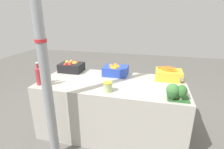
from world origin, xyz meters
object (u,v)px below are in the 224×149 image
Objects in this scene: orange_crate at (115,70)px; carrot_crate at (169,74)px; apple_crate at (72,66)px; support_pole at (42,47)px; pickle_jar at (108,87)px; juice_bottle_amber at (47,77)px; juice_bottle_ruby at (39,75)px; broccoli_pile at (175,92)px; sparrow_bird at (182,81)px.

carrot_crate reaches higher than orange_crate.
support_pole is at bearing -78.57° from apple_crate.
pickle_jar is at bearing -38.24° from apple_crate.
juice_bottle_amber reaches higher than pickle_jar.
juice_bottle_ruby is 0.11m from juice_bottle_amber.
apple_crate is 0.94m from pickle_jar.
support_pole is 7.55× the size of orange_crate.
broccoli_pile is at bearing -37.99° from orange_crate.
juice_bottle_amber is (0.11, 0.00, -0.01)m from juice_bottle_ruby.
juice_bottle_ruby is (-0.15, -0.58, 0.04)m from apple_crate.
apple_crate is 2.52× the size of sparrow_bird.
sparrow_bird is at bearing -81.26° from carrot_crate.
apple_crate is at bearing 179.86° from carrot_crate.
sparrow_bird reaches higher than pickle_jar.
juice_bottle_ruby reaches higher than juice_bottle_amber.
support_pole is at bearing -56.13° from juice_bottle_amber.
support_pole is 9.03× the size of juice_bottle_ruby.
carrot_crate is 3.03× the size of pickle_jar.
carrot_crate is 0.60m from broccoli_pile.
orange_crate is at bearing -128.11° from sparrow_bird.
pickle_jar is 0.83× the size of sparrow_bird.
juice_bottle_amber is 1.94× the size of sparrow_bird.
juice_bottle_ruby is 2.53× the size of pickle_jar.
carrot_crate is 1.42× the size of broccoli_pile.
juice_bottle_ruby reaches higher than apple_crate.
juice_bottle_amber is (-0.73, -0.57, 0.04)m from orange_crate.
juice_bottle_ruby is 0.89m from pickle_jar.
orange_crate is 0.73m from carrot_crate.
apple_crate is at bearing -114.45° from sparrow_bird.
broccoli_pile is 2.12× the size of pickle_jar.
carrot_crate is at bearing -175.23° from sparrow_bird.
juice_bottle_amber is at bearing -179.83° from pickle_jar.
apple_crate is 1.62m from sparrow_bird.
orange_crate is at bearing -0.75° from apple_crate.
juice_bottle_amber is (-0.04, -0.58, 0.03)m from apple_crate.
orange_crate is (0.51, 0.90, -0.48)m from support_pole.
apple_crate is 1.42× the size of broccoli_pile.
orange_crate is 0.97m from broccoli_pile.
apple_crate is 1.43m from carrot_crate.
sparrow_bird is at bearing -20.48° from apple_crate.
juice_bottle_ruby reaches higher than carrot_crate.
support_pole is at bearing -44.79° from juice_bottle_ruby.
orange_crate is at bearing 34.19° from juice_bottle_ruby.
broccoli_pile is (1.27, 0.31, -0.46)m from support_pole.
juice_bottle_amber is at bearing 0.00° from juice_bottle_ruby.
apple_crate is 3.03× the size of pickle_jar.
support_pole reaches higher than apple_crate.
pickle_jar is (-0.72, 0.03, -0.03)m from broccoli_pile.
orange_crate is at bearing -179.56° from carrot_crate.
orange_crate reaches higher than pickle_jar.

